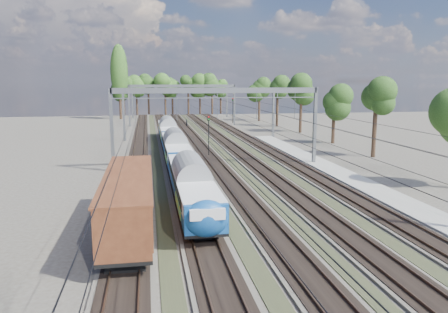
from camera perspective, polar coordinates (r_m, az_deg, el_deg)
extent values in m
plane|color=#47423A|center=(21.87, 12.19, -16.77)|extent=(220.00, 220.00, 0.00)
cube|color=#47423A|center=(63.79, -11.02, 0.94)|extent=(3.00, 130.00, 0.15)
cube|color=black|center=(63.78, -11.03, 1.02)|extent=(2.50, 130.00, 0.06)
cube|color=#473326|center=(63.78, -11.67, 1.09)|extent=(0.08, 130.00, 0.14)
cube|color=#473326|center=(63.75, -10.38, 1.13)|extent=(0.08, 130.00, 0.14)
cube|color=#47423A|center=(63.86, -6.98, 1.06)|extent=(3.00, 130.00, 0.15)
cube|color=black|center=(63.84, -6.99, 1.14)|extent=(2.50, 130.00, 0.06)
cube|color=#473326|center=(63.80, -7.63, 1.21)|extent=(0.08, 130.00, 0.14)
cube|color=#473326|center=(63.87, -6.34, 1.25)|extent=(0.08, 130.00, 0.14)
cube|color=#47423A|center=(64.24, -2.97, 1.17)|extent=(3.00, 130.00, 0.15)
cube|color=black|center=(64.22, -2.97, 1.25)|extent=(2.50, 130.00, 0.06)
cube|color=#473326|center=(64.13, -3.61, 1.32)|extent=(0.08, 130.00, 0.14)
cube|color=#473326|center=(64.30, -2.34, 1.36)|extent=(0.08, 130.00, 0.14)
cube|color=#47423A|center=(64.93, 0.97, 1.27)|extent=(3.00, 130.00, 0.15)
cube|color=black|center=(64.91, 0.97, 1.36)|extent=(2.50, 130.00, 0.06)
cube|color=#473326|center=(64.77, 0.35, 1.43)|extent=(0.08, 130.00, 0.14)
cube|color=#473326|center=(65.04, 1.60, 1.46)|extent=(0.08, 130.00, 0.14)
cube|color=#47423A|center=(65.92, 4.82, 1.37)|extent=(3.00, 130.00, 0.15)
cube|color=black|center=(65.90, 4.82, 1.45)|extent=(2.50, 130.00, 0.06)
cube|color=#473326|center=(65.71, 4.21, 1.52)|extent=(0.08, 130.00, 0.14)
cube|color=#473326|center=(66.07, 5.43, 1.55)|extent=(0.08, 130.00, 0.14)
cube|color=#323020|center=(63.79, -9.00, 0.95)|extent=(1.10, 130.00, 0.05)
cube|color=#323020|center=(64.02, -4.97, 1.07)|extent=(1.10, 130.00, 0.05)
cube|color=#323020|center=(64.55, -0.99, 1.18)|extent=(1.10, 130.00, 0.05)
cube|color=#323020|center=(65.39, 2.91, 1.28)|extent=(1.10, 130.00, 0.05)
cube|color=gray|center=(43.88, 16.99, -3.21)|extent=(3.00, 70.00, 0.30)
cube|color=slate|center=(48.48, -14.44, 3.33)|extent=(0.35, 0.35, 9.00)
cube|color=slate|center=(51.99, 11.77, 3.85)|extent=(0.35, 0.35, 9.00)
cube|color=slate|center=(48.66, -0.89, 8.62)|extent=(23.00, 0.35, 0.60)
cube|color=slate|center=(96.27, -12.28, 6.48)|extent=(0.35, 0.35, 9.00)
cube|color=slate|center=(98.08, 1.36, 6.76)|extent=(0.35, 0.35, 9.00)
cube|color=slate|center=(96.36, -5.44, 9.16)|extent=(23.00, 0.35, 0.60)
cube|color=slate|center=(73.35, -12.96, 5.29)|extent=(0.35, 0.35, 8.50)
cube|color=slate|center=(118.24, -11.87, 6.95)|extent=(0.35, 0.35, 8.50)
cube|color=slate|center=(76.33, 6.46, 5.64)|extent=(0.35, 0.35, 8.50)
cube|color=slate|center=(120.11, 0.38, 7.20)|extent=(0.35, 0.35, 8.50)
cylinder|color=black|center=(63.20, -11.18, 5.80)|extent=(0.03, 130.00, 0.03)
cylinder|color=black|center=(63.14, -11.22, 6.80)|extent=(0.03, 130.00, 0.03)
cylinder|color=black|center=(63.27, -7.09, 5.92)|extent=(0.03, 130.00, 0.03)
cylinder|color=black|center=(63.20, -7.11, 6.91)|extent=(0.03, 130.00, 0.03)
cylinder|color=black|center=(63.65, -3.02, 6.00)|extent=(0.03, 130.00, 0.03)
cylinder|color=black|center=(63.59, -3.02, 6.99)|extent=(0.03, 130.00, 0.03)
cylinder|color=black|center=(64.35, 0.99, 6.06)|extent=(0.03, 130.00, 0.03)
cylinder|color=black|center=(64.28, 0.99, 7.03)|extent=(0.03, 130.00, 0.03)
cylinder|color=black|center=(65.35, 4.89, 6.08)|extent=(0.03, 130.00, 0.03)
cylinder|color=black|center=(65.28, 4.90, 7.04)|extent=(0.03, 130.00, 0.03)
cylinder|color=black|center=(128.85, -12.91, 6.49)|extent=(0.56, 0.56, 5.63)
sphere|color=#1E3714|center=(128.69, -12.99, 8.49)|extent=(5.44, 5.44, 5.44)
cylinder|color=black|center=(128.76, -11.22, 6.84)|extent=(0.56, 0.56, 6.94)
sphere|color=#1E3714|center=(128.61, -11.31, 9.31)|extent=(4.04, 4.04, 4.04)
cylinder|color=black|center=(131.03, -9.88, 6.85)|extent=(0.56, 0.56, 6.58)
sphere|color=#1E3714|center=(130.88, -9.95, 9.15)|extent=(5.02, 5.02, 5.02)
cylinder|color=black|center=(130.54, -7.99, 6.81)|extent=(0.56, 0.56, 6.23)
sphere|color=#1E3714|center=(130.38, -8.04, 9.00)|extent=(4.18, 4.18, 4.18)
cylinder|color=black|center=(131.20, -6.42, 6.96)|extent=(0.56, 0.56, 6.67)
sphere|color=#1E3714|center=(131.05, -6.47, 9.29)|extent=(5.04, 5.04, 5.04)
cylinder|color=black|center=(129.25, -4.96, 6.91)|extent=(0.56, 0.56, 6.54)
sphere|color=#1E3714|center=(129.10, -4.99, 9.23)|extent=(4.65, 4.65, 4.65)
cylinder|color=black|center=(130.11, -3.36, 7.08)|extent=(0.56, 0.56, 7.13)
sphere|color=#1E3714|center=(129.97, -3.39, 9.59)|extent=(3.99, 3.99, 3.99)
cylinder|color=black|center=(133.26, -1.99, 7.18)|extent=(0.56, 0.56, 7.23)
sphere|color=#1E3714|center=(133.12, -2.00, 9.66)|extent=(4.49, 4.49, 4.49)
cylinder|color=black|center=(131.28, -0.34, 7.04)|extent=(0.56, 0.56, 6.76)
sphere|color=#1E3714|center=(131.13, -0.35, 9.40)|extent=(4.59, 4.59, 4.59)
cylinder|color=black|center=(58.92, 18.09, 3.25)|extent=(0.56, 0.56, 6.96)
sphere|color=#1E3714|center=(58.60, 18.38, 8.67)|extent=(3.81, 3.81, 3.81)
cylinder|color=black|center=(71.00, 13.44, 4.32)|extent=(0.56, 0.56, 6.51)
sphere|color=#1E3714|center=(70.71, 13.61, 8.53)|extent=(4.53, 4.53, 4.53)
cylinder|color=black|center=(82.87, 9.87, 5.12)|extent=(0.56, 0.56, 6.30)
sphere|color=#1E3714|center=(82.62, 9.97, 8.61)|extent=(4.37, 4.37, 4.37)
cylinder|color=black|center=(95.15, 6.78, 5.40)|extent=(0.56, 0.56, 5.01)
sphere|color=#1E3714|center=(94.94, 6.83, 7.81)|extent=(4.63, 4.63, 4.63)
cylinder|color=black|center=(108.58, 5.57, 6.13)|extent=(0.56, 0.56, 5.68)
sphere|color=#1E3714|center=(108.39, 5.61, 8.53)|extent=(4.18, 4.18, 4.18)
cylinder|color=black|center=(116.26, -13.46, 8.70)|extent=(0.70, 0.70, 16.00)
ellipsoid|color=#284C19|center=(116.27, -13.54, 10.67)|extent=(4.40, 4.40, 14.08)
cube|color=black|center=(28.16, -3.00, -9.28)|extent=(1.83, 2.75, 0.73)
cube|color=black|center=(40.44, -5.21, -3.39)|extent=(1.83, 2.75, 0.73)
cube|color=navy|center=(33.91, -4.33, -3.57)|extent=(2.57, 18.33, 1.74)
cube|color=silver|center=(33.80, -4.34, -2.81)|extent=(2.64, 17.60, 0.87)
cube|color=black|center=(33.95, -2.11, -2.73)|extent=(0.04, 15.58, 0.64)
cube|color=yellow|center=(30.14, -3.56, -6.17)|extent=(2.66, 5.13, 0.64)
cylinder|color=gray|center=(33.72, -4.35, -2.13)|extent=(2.60, 18.33, 2.60)
cube|color=black|center=(46.39, -5.84, -1.69)|extent=(1.83, 2.75, 0.73)
cube|color=black|center=(58.99, -6.74, 0.76)|extent=(1.83, 2.75, 0.73)
cube|color=navy|center=(52.45, -6.37, 1.16)|extent=(2.57, 18.33, 1.74)
cube|color=silver|center=(52.39, -6.38, 1.66)|extent=(2.64, 17.60, 0.87)
cube|color=black|center=(52.48, -4.93, 1.70)|extent=(0.04, 15.58, 0.64)
cube|color=yellow|center=(48.55, -6.06, -0.08)|extent=(2.66, 5.13, 0.64)
cylinder|color=gray|center=(52.33, -6.39, 2.11)|extent=(2.60, 18.33, 2.60)
cube|color=black|center=(65.02, -7.05, 1.59)|extent=(1.83, 2.75, 0.73)
cube|color=black|center=(77.73, -7.54, 2.92)|extent=(1.83, 2.75, 0.73)
cube|color=navy|center=(71.20, -7.34, 3.41)|extent=(2.57, 18.33, 1.74)
cube|color=silver|center=(71.16, -7.35, 3.78)|extent=(2.64, 17.60, 0.87)
cube|color=black|center=(71.23, -6.28, 3.81)|extent=(0.04, 15.58, 0.64)
cube|color=yellow|center=(67.26, -7.17, 2.65)|extent=(2.66, 5.13, 0.64)
cylinder|color=gray|center=(71.11, -7.36, 4.11)|extent=(2.60, 18.33, 2.60)
ellipsoid|color=navy|center=(25.31, -2.32, -8.11)|extent=(2.60, 1.43, 2.22)
cube|color=black|center=(24.31, -12.67, -12.65)|extent=(2.06, 2.68, 0.72)
cube|color=black|center=(33.88, -11.90, -6.15)|extent=(2.06, 2.68, 0.72)
cube|color=black|center=(28.91, -12.25, -7.99)|extent=(2.79, 14.44, 0.21)
cube|color=#4C2414|center=(28.50, -12.36, -5.23)|extent=(2.79, 14.44, 2.68)
cube|color=#4C2414|center=(28.18, -12.46, -2.49)|extent=(2.99, 14.44, 0.12)
imported|color=black|center=(94.29, -4.89, 4.37)|extent=(0.50, 0.67, 1.66)
cylinder|color=black|center=(56.54, -2.01, 2.32)|extent=(0.13, 0.13, 4.70)
cube|color=black|center=(56.26, -2.03, 5.03)|extent=(0.33, 0.21, 0.66)
sphere|color=red|center=(56.12, -2.01, 5.21)|extent=(0.15, 0.15, 0.15)
sphere|color=#0C9919|center=(56.15, -2.01, 4.87)|extent=(0.15, 0.15, 0.15)
cylinder|color=black|center=(103.13, 1.16, 5.83)|extent=(0.14, 0.14, 5.11)
cube|color=black|center=(102.97, 1.16, 7.44)|extent=(0.40, 0.31, 0.72)
sphere|color=red|center=(102.83, 1.18, 7.55)|extent=(0.16, 0.16, 0.16)
sphere|color=#0C9919|center=(102.84, 1.18, 7.35)|extent=(0.16, 0.16, 0.16)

